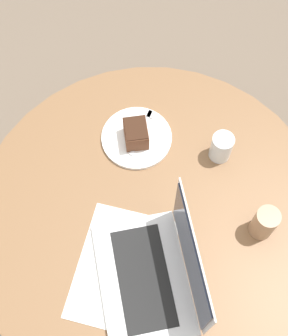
{
  "coord_description": "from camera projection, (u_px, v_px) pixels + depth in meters",
  "views": [
    {
      "loc": [
        0.38,
        0.29,
        2.03
      ],
      "look_at": [
        -0.08,
        -0.1,
        0.79
      ],
      "focal_mm": 50.0,
      "sensor_mm": 36.0,
      "label": 1
    }
  ],
  "objects": [
    {
      "name": "plate",
      "position": [
        137.0,
        138.0,
        1.45
      ],
      "size": [
        0.22,
        0.22,
        0.01
      ],
      "color": "white",
      "rests_on": "dining_table"
    },
    {
      "name": "cake_slice",
      "position": [
        136.0,
        133.0,
        1.42
      ],
      "size": [
        0.11,
        0.11,
        0.07
      ],
      "rotation": [
        0.0,
        0.0,
        0.84
      ],
      "color": "brown",
      "rests_on": "plate"
    },
    {
      "name": "coffee_glass",
      "position": [
        264.0,
        223.0,
        1.28
      ],
      "size": [
        0.07,
        0.07,
        0.11
      ],
      "color": "#997556",
      "rests_on": "dining_table"
    },
    {
      "name": "ground_plane",
      "position": [
        149.0,
        272.0,
        2.03
      ],
      "size": [
        12.0,
        12.0,
        0.0
      ],
      "primitive_type": "plane",
      "color": "#6B5B4C"
    },
    {
      "name": "paper_document",
      "position": [
        123.0,
        268.0,
        1.28
      ],
      "size": [
        0.41,
        0.37,
        0.0
      ],
      "rotation": [
        0.0,
        0.0,
        0.45
      ],
      "color": "white",
      "rests_on": "dining_table"
    },
    {
      "name": "laptop",
      "position": [
        156.0,
        273.0,
        1.23
      ],
      "size": [
        0.4,
        0.42,
        0.25
      ],
      "rotation": [
        0.0,
        0.0,
        4.03
      ],
      "color": "silver",
      "rests_on": "dining_table"
    },
    {
      "name": "dining_table",
      "position": [
        151.0,
        230.0,
        1.51
      ],
      "size": [
        1.04,
        1.04,
        0.75
      ],
      "color": "brown",
      "rests_on": "ground_plane"
    },
    {
      "name": "fork",
      "position": [
        143.0,
        127.0,
        1.46
      ],
      "size": [
        0.17,
        0.07,
        0.0
      ],
      "rotation": [
        0.0,
        0.0,
        3.46
      ],
      "color": "silver",
      "rests_on": "plate"
    },
    {
      "name": "water_glass",
      "position": [
        221.0,
        147.0,
        1.39
      ],
      "size": [
        0.07,
        0.07,
        0.1
      ],
      "color": "silver",
      "rests_on": "dining_table"
    }
  ]
}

